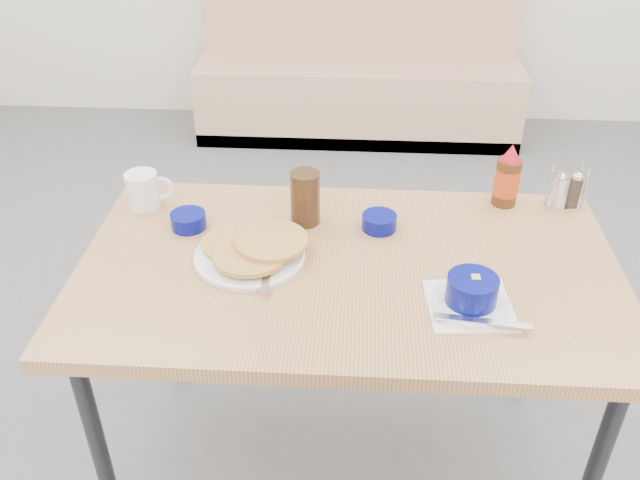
# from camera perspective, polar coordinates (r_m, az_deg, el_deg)

# --- Properties ---
(booth_bench) EXTENTS (1.90, 0.56, 1.22)m
(booth_bench) POSITION_cam_1_polar(r_m,az_deg,el_deg) (4.21, 3.28, 13.76)
(booth_bench) COLOR tan
(booth_bench) RESTS_ON ground
(dining_table) EXTENTS (1.40, 0.80, 0.76)m
(dining_table) POSITION_cam_1_polar(r_m,az_deg,el_deg) (1.79, 2.37, -3.68)
(dining_table) COLOR tan
(dining_table) RESTS_ON ground
(pancake_plate) EXTENTS (0.30, 0.31, 0.05)m
(pancake_plate) POSITION_cam_1_polar(r_m,az_deg,el_deg) (1.77, -5.78, -0.91)
(pancake_plate) COLOR white
(pancake_plate) RESTS_ON dining_table
(coffee_mug) EXTENTS (0.14, 0.09, 0.11)m
(coffee_mug) POSITION_cam_1_polar(r_m,az_deg,el_deg) (2.04, -14.58, 4.15)
(coffee_mug) COLOR white
(coffee_mug) RESTS_ON dining_table
(grits_setting) EXTENTS (0.24, 0.21, 0.08)m
(grits_setting) POSITION_cam_1_polar(r_m,az_deg,el_deg) (1.63, 12.63, -4.50)
(grits_setting) COLOR white
(grits_setting) RESTS_ON dining_table
(creamer_bowl) EXTENTS (0.10, 0.10, 0.04)m
(creamer_bowl) POSITION_cam_1_polar(r_m,az_deg,el_deg) (1.92, -11.02, 1.62)
(creamer_bowl) COLOR #040A69
(creamer_bowl) RESTS_ON dining_table
(butter_bowl) EXTENTS (0.10, 0.10, 0.04)m
(butter_bowl) POSITION_cam_1_polar(r_m,az_deg,el_deg) (1.89, 5.02, 1.52)
(butter_bowl) COLOR #040A69
(butter_bowl) RESTS_ON dining_table
(amber_tumbler) EXTENTS (0.11, 0.11, 0.16)m
(amber_tumbler) POSITION_cam_1_polar(r_m,az_deg,el_deg) (1.88, -1.26, 3.57)
(amber_tumbler) COLOR #342010
(amber_tumbler) RESTS_ON dining_table
(condiment_caddy) EXTENTS (0.11, 0.08, 0.13)m
(condiment_caddy) POSITION_cam_1_polar(r_m,az_deg,el_deg) (2.11, 20.03, 3.82)
(condiment_caddy) COLOR silver
(condiment_caddy) RESTS_ON dining_table
(syrup_bottle) EXTENTS (0.07, 0.07, 0.19)m
(syrup_bottle) POSITION_cam_1_polar(r_m,az_deg,el_deg) (2.04, 15.48, 5.00)
(syrup_bottle) COLOR #47230F
(syrup_bottle) RESTS_ON dining_table
(sugar_wrapper) EXTENTS (0.04, 0.04, 0.00)m
(sugar_wrapper) POSITION_cam_1_polar(r_m,az_deg,el_deg) (1.81, -2.39, -0.65)
(sugar_wrapper) COLOR #CE4452
(sugar_wrapper) RESTS_ON dining_table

